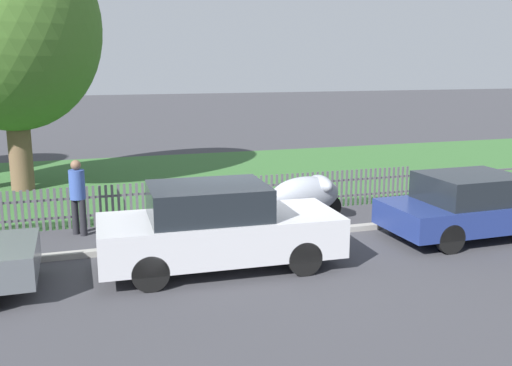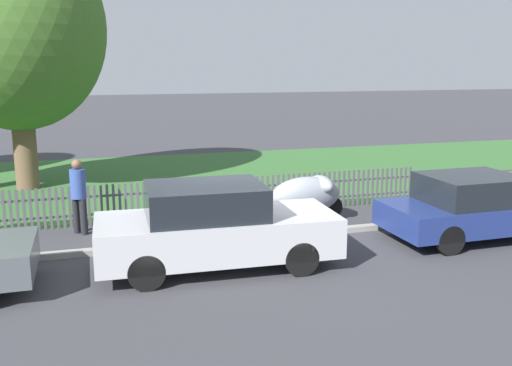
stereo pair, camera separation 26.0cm
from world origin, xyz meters
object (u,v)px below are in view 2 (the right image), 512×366
(parked_car_navy_estate, at_px, (215,227))
(covered_motorcycle, at_px, (307,195))
(tree_mid_park, at_px, (15,29))
(parked_car_red_compact, at_px, (475,206))
(pedestrian_near_fence, at_px, (78,192))

(parked_car_navy_estate, bearing_deg, covered_motorcycle, 41.99)
(parked_car_navy_estate, height_order, covered_motorcycle, parked_car_navy_estate)
(parked_car_navy_estate, distance_m, tree_mid_park, 9.90)
(parked_car_red_compact, height_order, tree_mid_park, tree_mid_park)
(covered_motorcycle, xyz_separation_m, tree_mid_park, (-6.64, 5.96, 3.97))
(covered_motorcycle, relative_size, tree_mid_park, 0.26)
(pedestrian_near_fence, bearing_deg, parked_car_navy_estate, 176.95)
(parked_car_navy_estate, distance_m, pedestrian_near_fence, 3.79)
(parked_car_red_compact, height_order, covered_motorcycle, parked_car_red_compact)
(parked_car_red_compact, xyz_separation_m, covered_motorcycle, (-3.06, 2.05, -0.00))
(pedestrian_near_fence, bearing_deg, covered_motorcycle, -139.67)
(tree_mid_park, bearing_deg, covered_motorcycle, -41.92)
(parked_car_red_compact, height_order, pedestrian_near_fence, pedestrian_near_fence)
(parked_car_navy_estate, xyz_separation_m, parked_car_red_compact, (5.76, 0.22, -0.09))
(parked_car_red_compact, distance_m, covered_motorcycle, 3.68)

